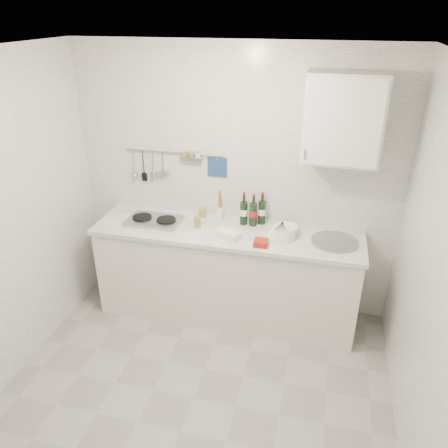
{
  "coord_description": "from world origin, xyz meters",
  "views": [
    {
      "loc": [
        0.81,
        -2.31,
        2.73
      ],
      "look_at": [
        0.02,
        0.9,
        1.08
      ],
      "focal_mm": 35.0,
      "sensor_mm": 36.0,
      "label": 1
    }
  ],
  "objects_px": {
    "plate_stack_sink": "(283,232)",
    "plate_stack_hob": "(156,222)",
    "wine_bottles": "(253,209)",
    "wall_cabinet": "(343,119)",
    "utensil_crock": "(220,212)"
  },
  "relations": [
    {
      "from": "plate_stack_hob",
      "to": "plate_stack_sink",
      "type": "distance_m",
      "value": 1.18
    },
    {
      "from": "wall_cabinet",
      "to": "plate_stack_hob",
      "type": "relative_size",
      "value": 2.85
    },
    {
      "from": "plate_stack_sink",
      "to": "wine_bottles",
      "type": "height_order",
      "value": "wine_bottles"
    },
    {
      "from": "wall_cabinet",
      "to": "utensil_crock",
      "type": "distance_m",
      "value": 1.41
    },
    {
      "from": "plate_stack_hob",
      "to": "wine_bottles",
      "type": "bearing_deg",
      "value": 13.35
    },
    {
      "from": "wall_cabinet",
      "to": "wine_bottles",
      "type": "relative_size",
      "value": 2.26
    },
    {
      "from": "wall_cabinet",
      "to": "utensil_crock",
      "type": "height_order",
      "value": "wall_cabinet"
    },
    {
      "from": "wall_cabinet",
      "to": "plate_stack_hob",
      "type": "distance_m",
      "value": 1.88
    },
    {
      "from": "plate_stack_hob",
      "to": "wine_bottles",
      "type": "distance_m",
      "value": 0.91
    },
    {
      "from": "wall_cabinet",
      "to": "plate_stack_sink",
      "type": "distance_m",
      "value": 1.06
    },
    {
      "from": "wall_cabinet",
      "to": "plate_stack_sink",
      "type": "bearing_deg",
      "value": -162.22
    },
    {
      "from": "plate_stack_sink",
      "to": "wine_bottles",
      "type": "bearing_deg",
      "value": 149.07
    },
    {
      "from": "wall_cabinet",
      "to": "plate_stack_sink",
      "type": "height_order",
      "value": "wall_cabinet"
    },
    {
      "from": "wine_bottles",
      "to": "plate_stack_hob",
      "type": "bearing_deg",
      "value": -166.65
    },
    {
      "from": "plate_stack_sink",
      "to": "plate_stack_hob",
      "type": "bearing_deg",
      "value": -178.76
    }
  ]
}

